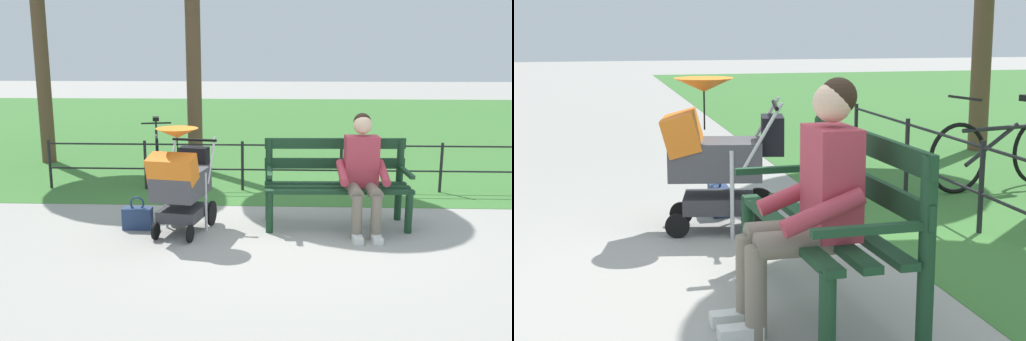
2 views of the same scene
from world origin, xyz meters
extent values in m
plane|color=#9E9B93|center=(0.00, 0.00, 0.00)|extent=(60.00, 60.00, 0.00)
cube|color=#3D7533|center=(0.00, -8.80, 0.00)|extent=(40.00, 16.00, 0.01)
cube|color=#193D23|center=(-0.47, -0.18, 0.45)|extent=(1.60, 0.16, 0.04)
cube|color=#193D23|center=(-0.47, 0.00, 0.45)|extent=(1.60, 0.16, 0.04)
cube|color=#193D23|center=(-0.48, 0.18, 0.45)|extent=(1.60, 0.16, 0.04)
cube|color=#193D23|center=(-0.46, -0.28, 0.67)|extent=(1.60, 0.09, 0.12)
cube|color=#193D23|center=(-0.46, -0.28, 0.90)|extent=(1.60, 0.09, 0.12)
cylinder|color=#193D23|center=(-1.23, 0.17, 0.23)|extent=(0.08, 0.08, 0.45)
cylinder|color=#193D23|center=(-1.21, -0.31, 0.47)|extent=(0.08, 0.08, 0.95)
cube|color=#193D23|center=(-1.22, -0.03, 0.63)|extent=(0.07, 0.56, 0.04)
cylinder|color=#193D23|center=(0.27, 0.23, 0.23)|extent=(0.08, 0.08, 0.45)
cylinder|color=#193D23|center=(0.29, -0.25, 0.47)|extent=(0.08, 0.08, 0.95)
cube|color=#193D23|center=(0.28, 0.03, 0.63)|extent=(0.07, 0.56, 0.04)
cylinder|color=slate|center=(-0.83, 0.22, 0.47)|extent=(0.15, 0.40, 0.14)
cylinder|color=slate|center=(-0.63, 0.22, 0.47)|extent=(0.15, 0.40, 0.14)
cylinder|color=slate|center=(-0.84, 0.42, 0.24)|extent=(0.11, 0.11, 0.47)
cylinder|color=slate|center=(-0.64, 0.42, 0.24)|extent=(0.11, 0.11, 0.47)
cube|color=silver|center=(-0.84, 0.50, 0.04)|extent=(0.11, 0.22, 0.07)
cube|color=silver|center=(-0.64, 0.50, 0.04)|extent=(0.11, 0.22, 0.07)
cube|color=#B23847|center=(-0.73, 0.00, 0.75)|extent=(0.37, 0.23, 0.56)
cylinder|color=#B23847|center=(-0.95, 0.11, 0.65)|extent=(0.11, 0.43, 0.23)
cylinder|color=#B23847|center=(-0.51, 0.13, 0.65)|extent=(0.11, 0.43, 0.23)
sphere|color=beige|center=(-0.73, 0.00, 1.15)|extent=(0.20, 0.20, 0.20)
sphere|color=black|center=(-0.72, -0.03, 1.18)|extent=(0.19, 0.19, 0.19)
cylinder|color=black|center=(0.92, 0.00, 0.14)|extent=(0.08, 0.28, 0.28)
cylinder|color=black|center=(1.37, -0.08, 0.14)|extent=(0.08, 0.28, 0.28)
cylinder|color=black|center=(1.08, 0.59, 0.09)|extent=(0.06, 0.18, 0.18)
cylinder|color=black|center=(1.45, 0.51, 0.09)|extent=(0.06, 0.18, 0.18)
cube|color=#38383D|center=(1.21, 0.25, 0.22)|extent=(0.51, 0.59, 0.12)
cylinder|color=silver|center=(0.96, 0.20, 0.33)|extent=(0.03, 0.03, 0.65)
cylinder|color=silver|center=(1.41, 0.11, 0.33)|extent=(0.03, 0.03, 0.65)
cube|color=#47474C|center=(1.21, 0.27, 0.55)|extent=(0.58, 0.76, 0.28)
cube|color=orange|center=(1.25, 0.51, 0.75)|extent=(0.53, 0.39, 0.33)
cylinder|color=black|center=(1.12, -0.16, 0.95)|extent=(0.52, 0.13, 0.03)
cylinder|color=silver|center=(0.92, -0.02, 0.75)|extent=(0.08, 0.30, 0.49)
cylinder|color=silver|center=(1.37, -0.10, 0.75)|extent=(0.08, 0.30, 0.49)
cone|color=orange|center=(1.22, 0.35, 1.10)|extent=(0.52, 0.52, 0.10)
cylinder|color=black|center=(1.22, 0.35, 0.92)|extent=(0.01, 0.01, 0.30)
cube|color=black|center=(1.13, -0.14, 0.73)|extent=(0.34, 0.22, 0.28)
cube|color=navy|center=(1.73, 0.17, 0.12)|extent=(0.32, 0.14, 0.24)
torus|color=navy|center=(1.73, 0.17, 0.29)|extent=(0.16, 0.02, 0.16)
cylinder|color=black|center=(-2.06, -1.62, 0.35)|extent=(0.04, 0.04, 0.70)
cylinder|color=black|center=(-0.69, -1.62, 0.35)|extent=(0.04, 0.04, 0.70)
cylinder|color=black|center=(0.69, -1.62, 0.35)|extent=(0.04, 0.04, 0.70)
cylinder|color=black|center=(2.06, -1.62, 0.35)|extent=(0.04, 0.04, 0.70)
cylinder|color=black|center=(3.43, -1.62, 0.35)|extent=(0.04, 0.04, 0.70)
cylinder|color=black|center=(0.00, -1.62, 0.65)|extent=(6.87, 0.02, 0.02)
cylinder|color=black|center=(0.00, -1.62, 0.30)|extent=(6.87, 0.02, 0.02)
cylinder|color=brown|center=(1.55, -2.98, 1.80)|extent=(0.24, 0.24, 3.60)
cylinder|color=brown|center=(4.24, -3.51, 1.71)|extent=(0.24, 0.24, 3.41)
torus|color=black|center=(1.99, -2.09, 0.33)|extent=(0.19, 0.65, 0.66)
torus|color=black|center=(2.22, -3.06, 0.33)|extent=(0.19, 0.65, 0.66)
cylinder|color=#232328|center=(2.10, -2.58, 0.58)|extent=(0.24, 0.89, 0.04)
cylinder|color=#232328|center=(2.08, -2.48, 0.43)|extent=(0.18, 0.62, 0.38)
cylinder|color=#232328|center=(2.18, -2.92, 0.68)|extent=(0.03, 0.03, 0.30)
cube|color=black|center=(2.18, -2.92, 0.85)|extent=(0.14, 0.22, 0.06)
cylinder|color=black|center=(2.00, -2.14, 0.88)|extent=(0.43, 0.12, 0.02)
camera|label=1|loc=(0.15, 6.01, 1.93)|focal=39.16mm
camera|label=2|loc=(-4.34, 1.17, 1.52)|focal=53.86mm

